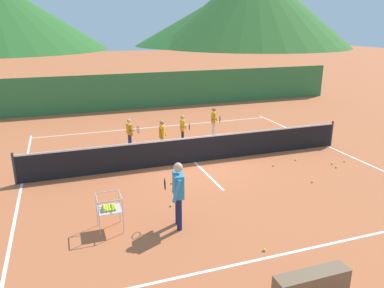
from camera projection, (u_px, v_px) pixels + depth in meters
The scene contains 25 objects.
ground_plane at pixel (195, 162), 13.85m from camera, with size 120.00×120.00×0.00m, color #BC6038.
line_baseline_near at pixel (288, 253), 8.36m from camera, with size 11.70×0.08×0.01m, color white.
line_baseline_far at pixel (159, 127), 18.60m from camera, with size 11.70×0.08×0.01m, color white.
line_sideline_west at pixel (22, 183), 12.00m from camera, with size 0.08×11.39×0.01m, color white.
line_sideline_east at pixel (327, 146), 15.69m from camera, with size 0.08×11.39×0.01m, color white.
line_service_center at pixel (195, 162), 13.85m from camera, with size 0.08×5.22×0.01m, color white.
tennis_net at pixel (195, 149), 13.70m from camera, with size 12.08×0.08×1.05m.
instructor at pixel (178, 189), 9.17m from camera, with size 0.44×0.82×1.70m.
student_0 at pixel (130, 131), 15.19m from camera, with size 0.44×0.58×1.22m.
student_1 at pixel (162, 134), 14.64m from camera, with size 0.39×0.52×1.31m.
student_2 at pixel (183, 127), 15.73m from camera, with size 0.41×0.68×1.23m.
student_3 at pixel (214, 119), 16.82m from camera, with size 0.43×0.71×1.31m.
ball_cart at pixel (109, 208), 9.17m from camera, with size 0.58×0.58×0.90m.
tennis_ball_0 at pixel (264, 250), 8.43m from camera, with size 0.07×0.07×0.07m, color yellow.
tennis_ball_1 at pixel (344, 161), 13.87m from camera, with size 0.07×0.07×0.07m, color yellow.
tennis_ball_2 at pixel (336, 167), 13.30m from camera, with size 0.07×0.07×0.07m, color yellow.
tennis_ball_4 at pixel (296, 160), 14.01m from camera, with size 0.07×0.07×0.07m, color yellow.
tennis_ball_5 at pixel (312, 182), 12.07m from camera, with size 0.07×0.07×0.07m, color yellow.
tennis_ball_6 at pixel (171, 205), 10.50m from camera, with size 0.07×0.07×0.07m, color yellow.
tennis_ball_7 at pixel (274, 165), 13.46m from camera, with size 0.07×0.07×0.07m, color yellow.
tennis_ball_8 at pixel (332, 164), 13.63m from camera, with size 0.07×0.07×0.07m, color yellow.
windscreen_fence at pixel (139, 91), 22.23m from camera, with size 25.74×0.08×2.12m, color #33753D.
courtside_bench at pixel (311, 283), 7.04m from camera, with size 1.50×0.36×0.46m, color brown.
hill_1 at pixel (222, 21), 86.13m from camera, with size 39.80×39.80×10.92m, color #2D6628.
hill_2 at pixel (253, 5), 80.33m from camera, with size 41.78×41.78×17.10m, color #38702D.
Camera 1 is at (-4.39, -12.22, 4.85)m, focal length 35.35 mm.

